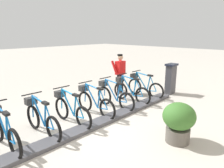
{
  "coord_description": "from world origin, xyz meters",
  "views": [
    {
      "loc": [
        -4.02,
        3.37,
        2.54
      ],
      "look_at": [
        0.5,
        -1.38,
        0.9
      ],
      "focal_mm": 33.22,
      "sensor_mm": 36.0,
      "label": 1
    }
  ],
  "objects_px": {
    "bike_docked_6": "(4,130)",
    "bike_docked_2": "(113,96)",
    "bike_docked_0": "(144,86)",
    "payment_kiosk": "(171,78)",
    "bike_docked_5": "(41,118)",
    "bike_docked_3": "(94,102)",
    "worker_near_rack": "(120,72)",
    "planter_bush": "(179,121)",
    "bike_docked_4": "(70,109)",
    "bike_docked_1": "(130,91)"
  },
  "relations": [
    {
      "from": "bike_docked_2",
      "to": "bike_docked_1",
      "type": "bearing_deg",
      "value": -90.0
    },
    {
      "from": "bike_docked_2",
      "to": "bike_docked_5",
      "type": "bearing_deg",
      "value": 90.0
    },
    {
      "from": "bike_docked_3",
      "to": "bike_docked_5",
      "type": "bearing_deg",
      "value": 90.0
    },
    {
      "from": "bike_docked_4",
      "to": "bike_docked_1",
      "type": "bearing_deg",
      "value": -90.0
    },
    {
      "from": "bike_docked_6",
      "to": "planter_bush",
      "type": "xyz_separation_m",
      "value": [
        -2.69,
        -2.93,
        0.11
      ]
    },
    {
      "from": "worker_near_rack",
      "to": "planter_bush",
      "type": "height_order",
      "value": "worker_near_rack"
    },
    {
      "from": "payment_kiosk",
      "to": "worker_near_rack",
      "type": "relative_size",
      "value": 0.77
    },
    {
      "from": "planter_bush",
      "to": "bike_docked_2",
      "type": "bearing_deg",
      "value": -13.18
    },
    {
      "from": "bike_docked_1",
      "to": "bike_docked_5",
      "type": "height_order",
      "value": "same"
    },
    {
      "from": "bike_docked_5",
      "to": "worker_near_rack",
      "type": "distance_m",
      "value": 4.3
    },
    {
      "from": "bike_docked_2",
      "to": "worker_near_rack",
      "type": "relative_size",
      "value": 1.04
    },
    {
      "from": "bike_docked_4",
      "to": "bike_docked_5",
      "type": "distance_m",
      "value": 0.89
    },
    {
      "from": "bike_docked_2",
      "to": "bike_docked_3",
      "type": "height_order",
      "value": "same"
    },
    {
      "from": "bike_docked_1",
      "to": "bike_docked_3",
      "type": "bearing_deg",
      "value": 90.0
    },
    {
      "from": "payment_kiosk",
      "to": "bike_docked_1",
      "type": "distance_m",
      "value": 2.11
    },
    {
      "from": "payment_kiosk",
      "to": "bike_docked_4",
      "type": "distance_m",
      "value": 4.73
    },
    {
      "from": "payment_kiosk",
      "to": "bike_docked_2",
      "type": "distance_m",
      "value": 2.97
    },
    {
      "from": "bike_docked_0",
      "to": "bike_docked_2",
      "type": "relative_size",
      "value": 1.0
    },
    {
      "from": "bike_docked_2",
      "to": "worker_near_rack",
      "type": "height_order",
      "value": "worker_near_rack"
    },
    {
      "from": "bike_docked_3",
      "to": "bike_docked_5",
      "type": "xyz_separation_m",
      "value": [
        0.0,
        1.78,
        0.0
      ]
    },
    {
      "from": "bike_docked_1",
      "to": "planter_bush",
      "type": "xyz_separation_m",
      "value": [
        -2.69,
        1.52,
        0.11
      ]
    },
    {
      "from": "bike_docked_5",
      "to": "worker_near_rack",
      "type": "height_order",
      "value": "worker_near_rack"
    },
    {
      "from": "payment_kiosk",
      "to": "planter_bush",
      "type": "distance_m",
      "value": 4.12
    },
    {
      "from": "payment_kiosk",
      "to": "planter_bush",
      "type": "height_order",
      "value": "payment_kiosk"
    },
    {
      "from": "bike_docked_3",
      "to": "bike_docked_6",
      "type": "distance_m",
      "value": 2.67
    },
    {
      "from": "worker_near_rack",
      "to": "payment_kiosk",
      "type": "bearing_deg",
      "value": -138.03
    },
    {
      "from": "bike_docked_3",
      "to": "worker_near_rack",
      "type": "xyz_separation_m",
      "value": [
        1.01,
        -2.37,
        0.48
      ]
    },
    {
      "from": "bike_docked_0",
      "to": "bike_docked_5",
      "type": "distance_m",
      "value": 4.45
    },
    {
      "from": "bike_docked_6",
      "to": "bike_docked_2",
      "type": "bearing_deg",
      "value": -90.0
    },
    {
      "from": "payment_kiosk",
      "to": "planter_bush",
      "type": "xyz_separation_m",
      "value": [
        -2.12,
        3.53,
        -0.12
      ]
    },
    {
      "from": "bike_docked_0",
      "to": "bike_docked_4",
      "type": "xyz_separation_m",
      "value": [
        0.0,
        3.56,
        0.0
      ]
    },
    {
      "from": "bike_docked_0",
      "to": "bike_docked_5",
      "type": "height_order",
      "value": "same"
    },
    {
      "from": "bike_docked_3",
      "to": "bike_docked_5",
      "type": "height_order",
      "value": "same"
    },
    {
      "from": "bike_docked_1",
      "to": "bike_docked_6",
      "type": "xyz_separation_m",
      "value": [
        0.0,
        4.45,
        0.0
      ]
    },
    {
      "from": "bike_docked_0",
      "to": "worker_near_rack",
      "type": "bearing_deg",
      "value": 16.46
    },
    {
      "from": "bike_docked_4",
      "to": "worker_near_rack",
      "type": "relative_size",
      "value": 1.04
    },
    {
      "from": "planter_bush",
      "to": "bike_docked_1",
      "type": "bearing_deg",
      "value": -29.49
    },
    {
      "from": "bike_docked_0",
      "to": "worker_near_rack",
      "type": "relative_size",
      "value": 1.04
    },
    {
      "from": "bike_docked_2",
      "to": "worker_near_rack",
      "type": "bearing_deg",
      "value": -55.68
    },
    {
      "from": "bike_docked_5",
      "to": "planter_bush",
      "type": "relative_size",
      "value": 1.77
    },
    {
      "from": "bike_docked_4",
      "to": "bike_docked_5",
      "type": "relative_size",
      "value": 1.0
    },
    {
      "from": "bike_docked_1",
      "to": "bike_docked_4",
      "type": "relative_size",
      "value": 1.0
    },
    {
      "from": "bike_docked_0",
      "to": "bike_docked_6",
      "type": "distance_m",
      "value": 5.34
    },
    {
      "from": "bike_docked_2",
      "to": "bike_docked_3",
      "type": "relative_size",
      "value": 1.0
    },
    {
      "from": "payment_kiosk",
      "to": "bike_docked_5",
      "type": "xyz_separation_m",
      "value": [
        0.57,
        5.58,
        -0.24
      ]
    },
    {
      "from": "worker_near_rack",
      "to": "bike_docked_5",
      "type": "bearing_deg",
      "value": 103.69
    },
    {
      "from": "payment_kiosk",
      "to": "bike_docked_2",
      "type": "bearing_deg",
      "value": 78.87
    },
    {
      "from": "worker_near_rack",
      "to": "bike_docked_0",
      "type": "bearing_deg",
      "value": -163.54
    },
    {
      "from": "bike_docked_4",
      "to": "bike_docked_5",
      "type": "bearing_deg",
      "value": 90.0
    },
    {
      "from": "payment_kiosk",
      "to": "bike_docked_0",
      "type": "bearing_deg",
      "value": 63.06
    }
  ]
}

